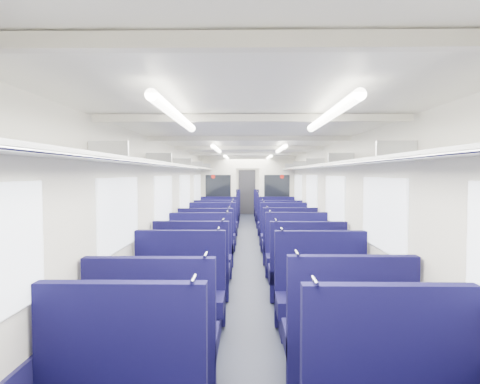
# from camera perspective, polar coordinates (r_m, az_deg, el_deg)

# --- Properties ---
(floor) EXTENTS (2.80, 18.00, 0.01)m
(floor) POSITION_cam_1_polar(r_m,az_deg,el_deg) (9.64, 1.12, -8.41)
(floor) COLOR black
(floor) RESTS_ON ground
(ceiling) EXTENTS (2.80, 18.00, 0.01)m
(ceiling) POSITION_cam_1_polar(r_m,az_deg,el_deg) (9.47, 1.13, 5.69)
(ceiling) COLOR silver
(ceiling) RESTS_ON wall_left
(wall_left) EXTENTS (0.02, 18.00, 2.35)m
(wall_left) POSITION_cam_1_polar(r_m,az_deg,el_deg) (9.58, -7.29, -1.40)
(wall_left) COLOR beige
(wall_left) RESTS_ON floor
(dado_left) EXTENTS (0.03, 17.90, 0.70)m
(dado_left) POSITION_cam_1_polar(r_m,az_deg,el_deg) (9.67, -7.17, -6.29)
(dado_left) COLOR black
(dado_left) RESTS_ON floor
(wall_right) EXTENTS (0.02, 18.00, 2.35)m
(wall_right) POSITION_cam_1_polar(r_m,az_deg,el_deg) (9.59, 9.52, -1.41)
(wall_right) COLOR beige
(wall_right) RESTS_ON floor
(dado_right) EXTENTS (0.03, 17.90, 0.70)m
(dado_right) POSITION_cam_1_polar(r_m,az_deg,el_deg) (9.68, 9.39, -6.29)
(dado_right) COLOR black
(dado_right) RESTS_ON floor
(wall_far) EXTENTS (2.80, 0.02, 2.35)m
(wall_far) POSITION_cam_1_polar(r_m,az_deg,el_deg) (18.47, 0.98, 0.55)
(wall_far) COLOR beige
(wall_far) RESTS_ON floor
(luggage_rack_left) EXTENTS (0.36, 17.40, 0.18)m
(luggage_rack_left) POSITION_cam_1_polar(r_m,az_deg,el_deg) (9.53, -6.20, 3.38)
(luggage_rack_left) COLOR #B2B5BA
(luggage_rack_left) RESTS_ON wall_left
(luggage_rack_right) EXTENTS (0.36, 17.40, 0.18)m
(luggage_rack_right) POSITION_cam_1_polar(r_m,az_deg,el_deg) (9.54, 8.44, 3.37)
(luggage_rack_right) COLOR #B2B5BA
(luggage_rack_right) RESTS_ON wall_right
(windows) EXTENTS (2.78, 15.60, 0.75)m
(windows) POSITION_cam_1_polar(r_m,az_deg,el_deg) (9.01, 1.14, -0.07)
(windows) COLOR white
(windows) RESTS_ON wall_left
(ceiling_fittings) EXTENTS (2.70, 16.06, 0.11)m
(ceiling_fittings) POSITION_cam_1_polar(r_m,az_deg,el_deg) (9.21, 1.14, 5.39)
(ceiling_fittings) COLOR beige
(ceiling_fittings) RESTS_ON ceiling
(end_door) EXTENTS (0.75, 0.06, 2.00)m
(end_door) POSITION_cam_1_polar(r_m,az_deg,el_deg) (18.42, 0.98, -0.00)
(end_door) COLOR black
(end_door) RESTS_ON floor
(bulkhead) EXTENTS (2.80, 0.10, 2.35)m
(bulkhead) POSITION_cam_1_polar(r_m,az_deg,el_deg) (12.17, 1.06, -0.26)
(bulkhead) COLOR beige
(bulkhead) RESTS_ON floor
(seat_4) EXTENTS (1.08, 0.59, 1.20)m
(seat_4) POSITION_cam_1_polar(r_m,az_deg,el_deg) (3.78, -11.92, -20.41)
(seat_4) COLOR #0E0C3B
(seat_4) RESTS_ON floor
(seat_5) EXTENTS (1.08, 0.59, 1.20)m
(seat_5) POSITION_cam_1_polar(r_m,az_deg,el_deg) (3.88, 14.74, -19.80)
(seat_5) COLOR #0E0C3B
(seat_5) RESTS_ON floor
(seat_6) EXTENTS (1.08, 0.59, 1.20)m
(seat_6) POSITION_cam_1_polar(r_m,az_deg,el_deg) (4.94, -8.59, -14.78)
(seat_6) COLOR #0E0C3B
(seat_6) RESTS_ON floor
(seat_7) EXTENTS (1.08, 0.59, 1.20)m
(seat_7) POSITION_cam_1_polar(r_m,az_deg,el_deg) (4.94, 11.43, -14.82)
(seat_7) COLOR #0E0C3B
(seat_7) RESTS_ON floor
(seat_8) EXTENTS (1.08, 0.59, 1.20)m
(seat_8) POSITION_cam_1_polar(r_m,az_deg,el_deg) (6.11, -6.67, -11.37)
(seat_8) COLOR #0E0C3B
(seat_8) RESTS_ON floor
(seat_9) EXTENTS (1.08, 0.59, 1.20)m
(seat_9) POSITION_cam_1_polar(r_m,az_deg,el_deg) (6.09, 9.29, -11.43)
(seat_9) COLOR #0E0C3B
(seat_9) RESTS_ON floor
(seat_10) EXTENTS (1.08, 0.59, 1.20)m
(seat_10) POSITION_cam_1_polar(r_m,az_deg,el_deg) (7.02, -5.65, -9.52)
(seat_10) COLOR #0E0C3B
(seat_10) RESTS_ON floor
(seat_11) EXTENTS (1.08, 0.59, 1.20)m
(seat_11) POSITION_cam_1_polar(r_m,az_deg,el_deg) (7.13, 8.00, -9.34)
(seat_11) COLOR #0E0C3B
(seat_11) RESTS_ON floor
(seat_12) EXTENTS (1.08, 0.59, 1.20)m
(seat_12) POSITION_cam_1_polar(r_m,az_deg,el_deg) (8.17, -4.71, -7.79)
(seat_12) COLOR #0E0C3B
(seat_12) RESTS_ON floor
(seat_13) EXTENTS (1.08, 0.59, 1.20)m
(seat_13) POSITION_cam_1_polar(r_m,az_deg,el_deg) (8.34, 6.92, -7.58)
(seat_13) COLOR #0E0C3B
(seat_13) RESTS_ON floor
(seat_14) EXTENTS (1.08, 0.59, 1.20)m
(seat_14) POSITION_cam_1_polar(r_m,az_deg,el_deg) (9.43, -3.96, -6.38)
(seat_14) COLOR #0E0C3B
(seat_14) RESTS_ON floor
(seat_15) EXTENTS (1.08, 0.59, 1.20)m
(seat_15) POSITION_cam_1_polar(r_m,az_deg,el_deg) (9.43, 6.21, -6.39)
(seat_15) COLOR #0E0C3B
(seat_15) RESTS_ON floor
(seat_16) EXTENTS (1.08, 0.59, 1.20)m
(seat_16) POSITION_cam_1_polar(r_m,az_deg,el_deg) (10.54, -3.45, -5.43)
(seat_16) COLOR #0E0C3B
(seat_16) RESTS_ON floor
(seat_17) EXTENTS (1.08, 0.59, 1.20)m
(seat_17) POSITION_cam_1_polar(r_m,az_deg,el_deg) (10.49, 5.65, -5.47)
(seat_17) COLOR #0E0C3B
(seat_17) RESTS_ON floor
(seat_18) EXTENTS (1.08, 0.59, 1.20)m
(seat_18) POSITION_cam_1_polar(r_m,az_deg,el_deg) (11.75, -3.00, -4.59)
(seat_18) COLOR #0E0C3B
(seat_18) RESTS_ON floor
(seat_19) EXTENTS (1.08, 0.59, 1.20)m
(seat_19) POSITION_cam_1_polar(r_m,az_deg,el_deg) (11.77, 5.12, -4.58)
(seat_19) COLOR #0E0C3B
(seat_19) RESTS_ON floor
(seat_20) EXTENTS (1.08, 0.59, 1.20)m
(seat_20) POSITION_cam_1_polar(r_m,az_deg,el_deg) (13.80, -2.43, -3.52)
(seat_20) COLOR #0E0C3B
(seat_20) RESTS_ON floor
(seat_21) EXTENTS (1.08, 0.59, 1.20)m
(seat_21) POSITION_cam_1_polar(r_m,az_deg,el_deg) (13.65, 4.52, -3.59)
(seat_21) COLOR #0E0C3B
(seat_21) RESTS_ON floor
(seat_22) EXTENTS (1.08, 0.59, 1.20)m
(seat_22) POSITION_cam_1_polar(r_m,az_deg,el_deg) (14.74, -2.22, -3.12)
(seat_22) COLOR #0E0C3B
(seat_22) RESTS_ON floor
(seat_23) EXTENTS (1.08, 0.59, 1.20)m
(seat_23) POSITION_cam_1_polar(r_m,az_deg,el_deg) (14.73, 4.25, -3.13)
(seat_23) COLOR #0E0C3B
(seat_23) RESTS_ON floor
(seat_24) EXTENTS (1.08, 0.59, 1.20)m
(seat_24) POSITION_cam_1_polar(r_m,az_deg,el_deg) (15.86, -2.00, -2.72)
(seat_24) COLOR #0E0C3B
(seat_24) RESTS_ON floor
(seat_25) EXTENTS (1.08, 0.59, 1.20)m
(seat_25) POSITION_cam_1_polar(r_m,az_deg,el_deg) (15.92, 3.99, -2.70)
(seat_25) COLOR #0E0C3B
(seat_25) RESTS_ON floor
(seat_26) EXTENTS (1.08, 0.59, 1.20)m
(seat_26) POSITION_cam_1_polar(r_m,az_deg,el_deg) (17.13, -1.79, -2.32)
(seat_26) COLOR #0E0C3B
(seat_26) RESTS_ON floor
(seat_27) EXTENTS (1.08, 0.59, 1.20)m
(seat_27) POSITION_cam_1_polar(r_m,az_deg,el_deg) (17.11, 3.77, -2.33)
(seat_27) COLOR #0E0C3B
(seat_27) RESTS_ON floor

